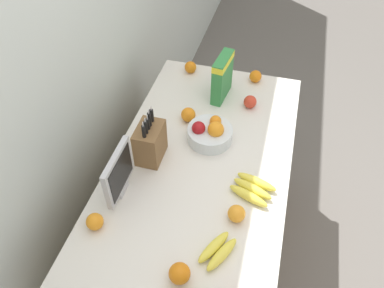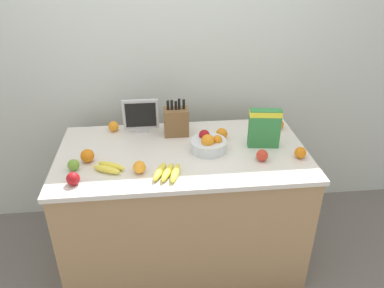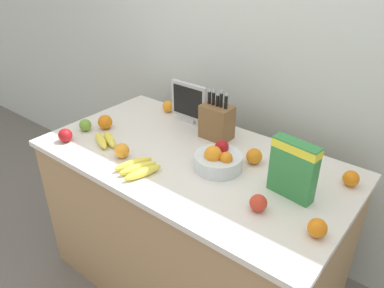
% 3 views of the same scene
% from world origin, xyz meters
% --- Properties ---
extents(ground_plane, '(14.00, 14.00, 0.00)m').
position_xyz_m(ground_plane, '(0.00, 0.00, 0.00)').
color(ground_plane, slate).
extents(wall_back, '(9.00, 0.06, 2.60)m').
position_xyz_m(wall_back, '(0.00, 0.64, 1.30)').
color(wall_back, silver).
rests_on(wall_back, ground_plane).
extents(counter, '(1.60, 0.86, 0.89)m').
position_xyz_m(counter, '(0.00, 0.00, 0.44)').
color(counter, tan).
rests_on(counter, ground_plane).
extents(knife_block, '(0.17, 0.12, 0.28)m').
position_xyz_m(knife_block, '(-0.02, 0.25, 0.98)').
color(knife_block, brown).
rests_on(knife_block, counter).
extents(small_monitor, '(0.25, 0.03, 0.24)m').
position_xyz_m(small_monitor, '(-0.26, 0.30, 1.02)').
color(small_monitor, '#B7B7BC').
rests_on(small_monitor, counter).
extents(cereal_box, '(0.21, 0.09, 0.26)m').
position_xyz_m(cereal_box, '(0.53, 0.01, 1.03)').
color(cereal_box, '#338442').
rests_on(cereal_box, counter).
extents(fruit_bowl, '(0.23, 0.23, 0.13)m').
position_xyz_m(fruit_bowl, '(0.17, -0.01, 0.93)').
color(fruit_bowl, silver).
rests_on(fruit_bowl, counter).
extents(banana_bunch_left, '(0.20, 0.16, 0.04)m').
position_xyz_m(banana_bunch_left, '(-0.45, -0.18, 0.91)').
color(banana_bunch_left, yellow).
rests_on(banana_bunch_left, counter).
extents(banana_bunch_right, '(0.19, 0.22, 0.04)m').
position_xyz_m(banana_bunch_right, '(-0.11, -0.27, 0.91)').
color(banana_bunch_right, yellow).
rests_on(banana_bunch_right, counter).
extents(apple_leftmost, '(0.07, 0.07, 0.07)m').
position_xyz_m(apple_leftmost, '(0.47, -0.16, 0.92)').
color(apple_leftmost, red).
rests_on(apple_leftmost, counter).
extents(orange_near_bowl, '(0.08, 0.08, 0.08)m').
position_xyz_m(orange_near_bowl, '(-0.59, -0.07, 0.93)').
color(orange_near_bowl, orange).
rests_on(orange_near_bowl, counter).
extents(orange_front_right, '(0.07, 0.07, 0.07)m').
position_xyz_m(orange_front_right, '(-0.46, 0.34, 0.92)').
color(orange_front_right, orange).
rests_on(orange_front_right, counter).
extents(orange_back_center, '(0.08, 0.08, 0.08)m').
position_xyz_m(orange_back_center, '(-0.27, -0.22, 0.92)').
color(orange_back_center, orange).
rests_on(orange_back_center, counter).
extents(orange_front_left, '(0.08, 0.08, 0.08)m').
position_xyz_m(orange_front_left, '(0.28, 0.14, 0.93)').
color(orange_front_left, orange).
rests_on(orange_front_left, counter).
extents(orange_mid_right, '(0.07, 0.07, 0.07)m').
position_xyz_m(orange_mid_right, '(0.72, -0.16, 0.92)').
color(orange_mid_right, orange).
rests_on(orange_mid_right, counter).
extents(orange_front_center, '(0.07, 0.07, 0.07)m').
position_xyz_m(orange_front_center, '(0.71, 0.25, 0.92)').
color(orange_front_center, orange).
rests_on(orange_front_center, counter).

